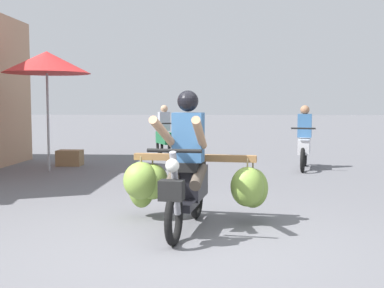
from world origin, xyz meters
name	(u,v)px	position (x,y,z in m)	size (l,w,h in m)	color
ground_plane	(179,248)	(0.00, 0.00, 0.00)	(120.00, 120.00, 0.00)	slate
motorbike_main_loaded	(186,179)	(0.00, 0.99, 0.55)	(1.80, 1.75, 1.58)	black
motorbike_distant_ahead_left	(304,143)	(2.23, 6.15, 0.57)	(0.58, 1.60, 1.40)	black
motorbike_distant_ahead_right	(165,135)	(-1.16, 8.59, 0.57)	(0.80, 1.51, 1.40)	black
market_umbrella_near_shop	(47,63)	(-3.25, 5.39, 2.29)	(1.82, 1.82, 2.53)	#99999E
produce_crate	(70,158)	(-3.11, 6.36, 0.18)	(0.56, 0.40, 0.36)	olive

